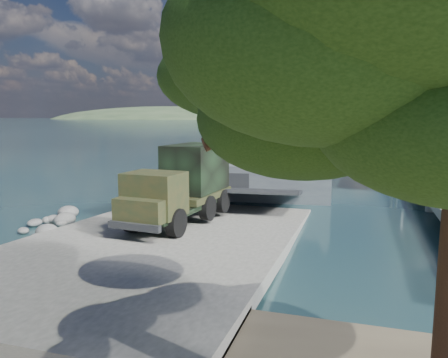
# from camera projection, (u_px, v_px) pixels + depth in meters

# --- Properties ---
(ground) EXTENTS (1400.00, 1400.00, 0.00)m
(ground) POSITION_uv_depth(u_px,v_px,m) (170.00, 243.00, 18.44)
(ground) COLOR #1A353E
(ground) RESTS_ON ground
(boat_ramp) EXTENTS (10.00, 18.00, 0.50)m
(boat_ramp) POSITION_uv_depth(u_px,v_px,m) (160.00, 244.00, 17.46)
(boat_ramp) COLOR slate
(boat_ramp) RESTS_ON ground
(shoreline_rocks) EXTENTS (3.20, 5.60, 0.90)m
(shoreline_rocks) POSITION_uv_depth(u_px,v_px,m) (55.00, 229.00, 20.74)
(shoreline_rocks) COLOR #545552
(shoreline_rocks) RESTS_ON ground
(distant_headlands) EXTENTS (1000.00, 240.00, 48.00)m
(distant_headlands) POSITION_uv_depth(u_px,v_px,m) (397.00, 120.00, 532.74)
(distant_headlands) COLOR #31462C
(distant_headlands) RESTS_ON ground
(pier) EXTENTS (6.40, 44.00, 6.10)m
(pier) POSITION_uv_depth(u_px,v_px,m) (437.00, 167.00, 32.11)
(pier) COLOR #A6A69C
(pier) RESTS_ON ground
(landing_craft) EXTENTS (11.33, 34.67, 10.13)m
(landing_craft) POSITION_uv_depth(u_px,v_px,m) (279.00, 164.00, 40.68)
(landing_craft) COLOR #464C53
(landing_craft) RESTS_ON ground
(military_truck) EXTENTS (2.97, 7.64, 3.46)m
(military_truck) POSITION_uv_depth(u_px,v_px,m) (183.00, 184.00, 20.13)
(military_truck) COLOR black
(military_truck) RESTS_ON boat_ramp
(soldier) EXTENTS (0.80, 0.72, 1.82)m
(soldier) POSITION_uv_depth(u_px,v_px,m) (144.00, 207.00, 18.96)
(soldier) COLOR #25321C
(soldier) RESTS_ON boat_ramp
(overhang_tree) EXTENTS (8.29, 7.64, 7.53)m
(overhang_tree) POSITION_uv_depth(u_px,v_px,m) (425.00, 58.00, 5.21)
(overhang_tree) COLOR #371F16
(overhang_tree) RESTS_ON ground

